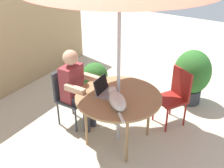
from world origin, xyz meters
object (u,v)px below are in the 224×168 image
Objects in this scene: patio_table at (118,99)px; laptop at (104,89)px; chair_empty at (175,93)px; person_seated at (76,85)px; cat at (117,100)px; chair_occupied at (68,93)px; potted_plant_near_fence at (192,75)px; potted_plant_corner at (95,80)px.

laptop is at bearing 100.79° from patio_table.
laptop is at bearing 141.50° from chair_empty.
person_seated is 2.46× the size of cat.
laptop is (-0.88, 0.70, 0.29)m from chair_empty.
laptop is 0.35m from cat.
chair_empty is 1.78× the size of cat.
laptop is at bearing -94.08° from person_seated.
person_seated reaches higher than patio_table.
potted_plant_near_fence is (1.56, -1.41, 0.01)m from chair_occupied.
potted_plant_near_fence is 1.66m from potted_plant_corner.
patio_table is at bearing -90.00° from chair_occupied.
cat reaches higher than chair_empty.
cat is at bearing 159.21° from chair_empty.
chair_empty is 1.50m from person_seated.
chair_occupied is at bearing 90.00° from patio_table.
chair_occupied is 2.80× the size of laptop.
person_seated reaches higher than cat.
potted_plant_near_fence is (1.56, -0.53, -0.16)m from patio_table.
patio_table is 1.58× the size of potted_plant_corner.
potted_plant_near_fence reaches higher than cat.
patio_table is 0.72m from person_seated.
potted_plant_near_fence is at bearing -1.88° from chair_empty.
person_seated is 0.54m from laptop.
person_seated is at bearing 85.92° from laptop.
potted_plant_corner is at bearing 42.93° from laptop.
person_seated is at bearing 75.33° from cat.
patio_table is at bearing -128.38° from potted_plant_corner.
potted_plant_near_fence reaches higher than potted_plant_corner.
potted_plant_near_fence is 1.31× the size of potted_plant_corner.
chair_empty is 0.72× the size of person_seated.
potted_plant_corner is at bearing 47.09° from cat.
laptop is 1.78m from potted_plant_near_fence.
chair_occupied is (0.00, 0.88, -0.17)m from patio_table.
potted_plant_corner is at bearing 51.62° from patio_table.
potted_plant_near_fence is at bearing -24.34° from laptop.
cat is at bearing -104.67° from person_seated.
potted_plant_corner is (0.70, 0.16, -0.28)m from person_seated.
person_seated reaches higher than laptop.
chair_occupied is at bearing 179.92° from potted_plant_corner.
patio_table is at bearing -90.00° from person_seated.
potted_plant_near_fence is at bearing -58.31° from potted_plant_corner.
laptop reaches higher than chair_empty.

